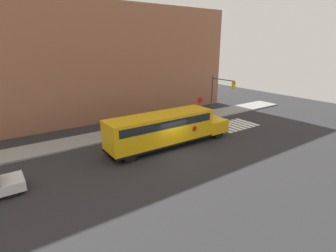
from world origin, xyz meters
The scene contains 7 objects.
ground_plane centered at (0.00, 0.00, 0.00)m, with size 60.00×60.00×0.00m, color #28282B.
sidewalk_strip centered at (0.00, 6.50, 0.07)m, with size 44.00×3.00×0.15m.
building_backdrop centered at (0.00, 13.00, 6.34)m, with size 32.00×4.00×12.69m.
crosswalk_stripes centered at (9.60, 2.00, 0.00)m, with size 4.70×3.20×0.01m.
school_bus centered at (0.02, 1.21, 1.67)m, with size 11.50×2.57×2.91m.
stop_sign centered at (8.01, 5.93, 1.75)m, with size 0.74×0.10×2.62m.
traffic_light centered at (9.56, 4.46, 3.29)m, with size 0.28×3.33×4.92m.
Camera 1 is at (-11.75, -15.98, 8.41)m, focal length 28.00 mm.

